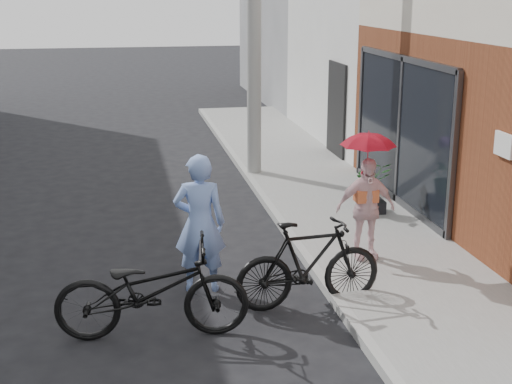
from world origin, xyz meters
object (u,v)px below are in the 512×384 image
object	(u,v)px
kimono_woman	(365,209)
bike_right	(309,264)
bike_left	(152,290)
officer	(200,223)
planter	(371,206)

from	to	relation	value
kimono_woman	bike_right	bearing A→B (deg)	-134.24
bike_left	bike_right	distance (m)	1.92
officer	kimono_woman	bearing A→B (deg)	-161.52
officer	bike_left	world-z (taller)	officer
officer	kimono_woman	world-z (taller)	officer
bike_right	planter	distance (m)	3.64
officer	bike_right	bearing A→B (deg)	157.63
bike_right	planter	world-z (taller)	bike_right
bike_left	kimono_woman	world-z (taller)	kimono_woman
kimono_woman	planter	world-z (taller)	kimono_woman
bike_left	bike_right	size ratio (longest dim) A/B	1.16
bike_right	planter	xyz separation A→B (m)	(1.90, 3.08, -0.32)
bike_right	bike_left	bearing A→B (deg)	98.13
bike_right	kimono_woman	world-z (taller)	kimono_woman
kimono_woman	planter	size ratio (longest dim) A/B	3.54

